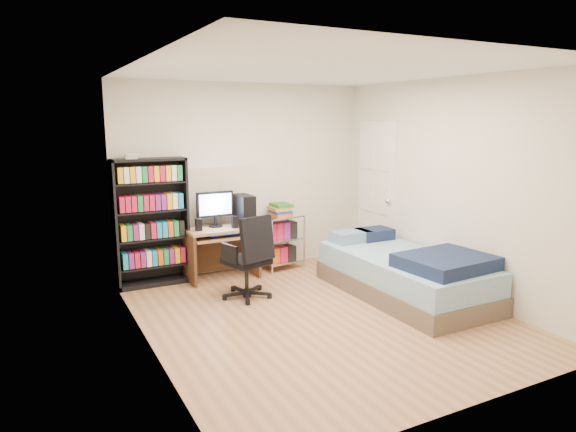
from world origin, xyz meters
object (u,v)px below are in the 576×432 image
media_shelf (151,221)px  computer_desk (227,231)px  bed (405,273)px  office_chair (249,272)px

media_shelf → computer_desk: size_ratio=1.45×
media_shelf → computer_desk: media_shelf is taller
media_shelf → bed: bearing=-35.2°
office_chair → computer_desk: bearing=70.2°
computer_desk → bed: 2.31m
media_shelf → office_chair: media_shelf is taller
bed → computer_desk: bearing=133.4°
media_shelf → bed: (2.50, -1.77, -0.54)m
computer_desk → office_chair: size_ratio=1.15×
computer_desk → bed: bearing=-46.6°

